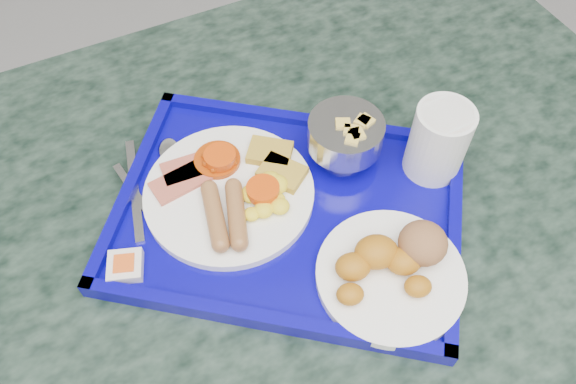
{
  "coord_description": "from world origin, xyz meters",
  "views": [
    {
      "loc": [
        -0.12,
        0.58,
        1.41
      ],
      "look_at": [
        -0.07,
        0.97,
        0.84
      ],
      "focal_mm": 35.0,
      "sensor_mm": 36.0,
      "label": 1
    }
  ],
  "objects_px": {
    "tray": "(288,212)",
    "bread_plate": "(394,266)",
    "fruit_bowl": "(346,135)",
    "juice_cup": "(439,140)",
    "table": "(266,273)",
    "main_plate": "(234,190)"
  },
  "relations": [
    {
      "from": "bread_plate",
      "to": "juice_cup",
      "type": "xyz_separation_m",
      "value": [
        0.09,
        0.15,
        0.04
      ]
    },
    {
      "from": "juice_cup",
      "to": "bread_plate",
      "type": "bearing_deg",
      "value": -120.29
    },
    {
      "from": "table",
      "to": "tray",
      "type": "distance_m",
      "value": 0.21
    },
    {
      "from": "table",
      "to": "main_plate",
      "type": "xyz_separation_m",
      "value": [
        -0.03,
        0.01,
        0.23
      ]
    },
    {
      "from": "tray",
      "to": "bread_plate",
      "type": "distance_m",
      "value": 0.16
    },
    {
      "from": "table",
      "to": "juice_cup",
      "type": "xyz_separation_m",
      "value": [
        0.24,
        0.03,
        0.27
      ]
    },
    {
      "from": "main_plate",
      "to": "fruit_bowl",
      "type": "bearing_deg",
      "value": 16.91
    },
    {
      "from": "fruit_bowl",
      "to": "bread_plate",
      "type": "bearing_deg",
      "value": -81.91
    },
    {
      "from": "main_plate",
      "to": "table",
      "type": "bearing_deg",
      "value": -19.36
    },
    {
      "from": "table",
      "to": "main_plate",
      "type": "bearing_deg",
      "value": 160.64
    },
    {
      "from": "bread_plate",
      "to": "fruit_bowl",
      "type": "xyz_separation_m",
      "value": [
        -0.03,
        0.18,
        0.03
      ]
    },
    {
      "from": "tray",
      "to": "bread_plate",
      "type": "xyz_separation_m",
      "value": [
        0.11,
        -0.11,
        0.02
      ]
    },
    {
      "from": "fruit_bowl",
      "to": "juice_cup",
      "type": "relative_size",
      "value": 0.96
    },
    {
      "from": "table",
      "to": "fruit_bowl",
      "type": "xyz_separation_m",
      "value": [
        0.12,
        0.06,
        0.26
      ]
    },
    {
      "from": "table",
      "to": "tray",
      "type": "height_order",
      "value": "tray"
    },
    {
      "from": "table",
      "to": "juice_cup",
      "type": "height_order",
      "value": "juice_cup"
    },
    {
      "from": "fruit_bowl",
      "to": "juice_cup",
      "type": "distance_m",
      "value": 0.12
    },
    {
      "from": "table",
      "to": "bread_plate",
      "type": "relative_size",
      "value": 8.12
    },
    {
      "from": "main_plate",
      "to": "bread_plate",
      "type": "height_order",
      "value": "bread_plate"
    },
    {
      "from": "tray",
      "to": "bread_plate",
      "type": "relative_size",
      "value": 2.9
    },
    {
      "from": "tray",
      "to": "main_plate",
      "type": "height_order",
      "value": "main_plate"
    },
    {
      "from": "juice_cup",
      "to": "tray",
      "type": "bearing_deg",
      "value": -167.04
    }
  ]
}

